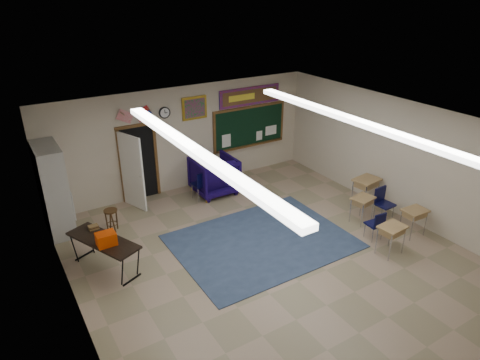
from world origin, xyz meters
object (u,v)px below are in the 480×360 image
student_desk_front_left (362,208)px  wooden_stool (112,220)px  wingback_armchair (214,175)px  folding_table (105,253)px  student_desk_front_right (365,191)px

student_desk_front_left → wooden_stool: size_ratio=1.19×
wingback_armchair → folding_table: bearing=29.1°
folding_table → wooden_stool: bearing=45.1°
student_desk_front_left → wooden_stool: student_desk_front_left is taller
folding_table → student_desk_front_left: bearing=-37.1°
student_desk_front_left → wingback_armchair: bearing=114.0°
wingback_armchair → wooden_stool: 3.20m
student_desk_front_right → folding_table: folding_table is taller
student_desk_front_left → student_desk_front_right: student_desk_front_right is taller
wingback_armchair → student_desk_front_right: 4.20m
wingback_armchair → student_desk_front_left: size_ratio=1.74×
wingback_armchair → wooden_stool: wingback_armchair is taller
student_desk_front_left → student_desk_front_right: bearing=27.7°
student_desk_front_right → folding_table: bearing=165.0°
wingback_armchair → student_desk_front_left: bearing=125.2°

